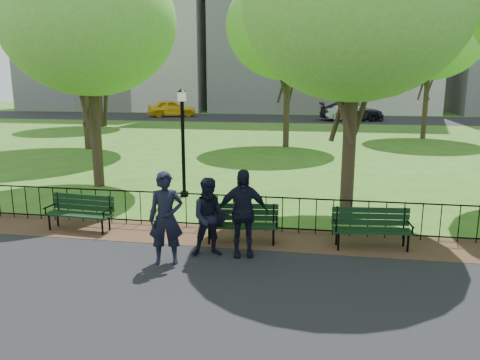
% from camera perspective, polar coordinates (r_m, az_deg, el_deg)
% --- Properties ---
extents(ground, '(120.00, 120.00, 0.00)m').
position_cam_1_polar(ground, '(9.81, -4.18, -9.68)').
color(ground, '#365F19').
extents(asphalt_path, '(60.00, 9.20, 0.01)m').
position_cam_1_polar(asphalt_path, '(6.92, -11.46, -19.93)').
color(asphalt_path, black).
rests_on(asphalt_path, ground).
extents(dirt_strip, '(60.00, 1.60, 0.01)m').
position_cam_1_polar(dirt_strip, '(11.18, -2.30, -6.79)').
color(dirt_strip, '#352816').
rests_on(dirt_strip, ground).
extents(far_street, '(70.00, 9.00, 0.01)m').
position_cam_1_polar(far_street, '(44.03, 7.04, 7.44)').
color(far_street, black).
rests_on(far_street, ground).
extents(iron_fence, '(24.06, 0.06, 1.00)m').
position_cam_1_polar(iron_fence, '(11.50, -1.79, -3.71)').
color(iron_fence, black).
rests_on(iron_fence, ground).
extents(apartment_west, '(22.00, 15.00, 26.00)m').
position_cam_1_polar(apartment_west, '(62.48, -13.91, 20.55)').
color(apartment_west, beige).
rests_on(apartment_west, ground).
extents(park_bench_main, '(1.71, 0.70, 0.94)m').
position_cam_1_polar(park_bench_main, '(10.58, -1.01, -4.67)').
color(park_bench_main, black).
rests_on(park_bench_main, ground).
extents(park_bench_left_a, '(1.69, 0.63, 0.94)m').
position_cam_1_polar(park_bench_left_a, '(12.13, -18.85, -3.32)').
color(park_bench_left_a, black).
rests_on(park_bench_left_a, ground).
extents(park_bench_right_a, '(1.74, 0.69, 0.96)m').
position_cam_1_polar(park_bench_right_a, '(10.67, 15.73, -5.16)').
color(park_bench_right_a, black).
rests_on(park_bench_right_a, ground).
extents(lamppost, '(0.30, 0.30, 3.37)m').
position_cam_1_polar(lamppost, '(14.63, -6.97, 5.02)').
color(lamppost, black).
rests_on(lamppost, ground).
extents(tree_near_w, '(5.65, 5.65, 7.87)m').
position_cam_1_polar(tree_near_w, '(16.69, -17.97, 17.90)').
color(tree_near_w, '#2D2116').
rests_on(tree_near_w, ground).
extents(tree_near_e, '(5.63, 5.63, 7.85)m').
position_cam_1_polar(tree_near_e, '(12.49, 13.98, 20.14)').
color(tree_near_e, '#2D2116').
rests_on(tree_near_e, ground).
extents(tree_far_c, '(6.50, 6.50, 9.06)m').
position_cam_1_polar(tree_far_c, '(25.61, 5.90, 18.11)').
color(tree_far_c, '#2D2116').
rests_on(tree_far_c, ground).
extents(tree_far_e, '(6.50, 6.50, 9.06)m').
position_cam_1_polar(tree_far_e, '(31.17, 22.30, 16.25)').
color(tree_far_e, '#2D2116').
rests_on(tree_far_e, ground).
extents(tree_far_w, '(6.93, 6.93, 9.65)m').
position_cam_1_polar(tree_far_w, '(38.01, -17.12, 16.36)').
color(tree_far_w, '#2D2116').
rests_on(tree_far_w, ground).
extents(person_left, '(0.78, 0.61, 1.88)m').
position_cam_1_polar(person_left, '(9.42, -9.01, -4.62)').
color(person_left, black).
rests_on(person_left, asphalt_path).
extents(person_mid, '(0.90, 0.64, 1.67)m').
position_cam_1_polar(person_mid, '(9.76, -3.61, -4.54)').
color(person_mid, black).
rests_on(person_mid, asphalt_path).
extents(person_right, '(1.16, 0.70, 1.85)m').
position_cam_1_polar(person_right, '(9.71, 0.28, -4.03)').
color(person_right, black).
rests_on(person_right, asphalt_path).
extents(taxi, '(5.01, 3.48, 1.58)m').
position_cam_1_polar(taxi, '(46.36, -8.35, 8.63)').
color(taxi, yellow).
rests_on(taxi, far_street).
extents(sedan_silver, '(4.85, 2.81, 1.51)m').
position_cam_1_polar(sedan_silver, '(42.40, 13.31, 8.05)').
color(sedan_silver, '#989A9F').
rests_on(sedan_silver, far_street).
extents(sedan_dark, '(5.71, 2.63, 1.62)m').
position_cam_1_polar(sedan_dark, '(42.73, 13.42, 8.15)').
color(sedan_dark, black).
rests_on(sedan_dark, far_street).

